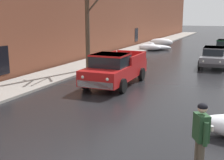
# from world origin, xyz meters

# --- Properties ---
(left_sidewalk_slab) EXTENTS (2.78, 80.00, 0.12)m
(left_sidewalk_slab) POSITION_xyz_m (-6.27, 18.00, 0.06)
(left_sidewalk_slab) COLOR gray
(left_sidewalk_slab) RESTS_ON ground
(brick_townhouse_facade) EXTENTS (0.63, 80.00, 8.17)m
(brick_townhouse_facade) POSITION_xyz_m (-8.16, 18.00, 4.09)
(brick_townhouse_facade) COLOR brown
(brick_townhouse_facade) RESTS_ON ground
(snow_bank_near_corner_left) EXTENTS (3.09, 1.28, 0.76)m
(snow_bank_near_corner_left) POSITION_xyz_m (-4.48, 25.69, 0.29)
(snow_bank_near_corner_left) COLOR white
(snow_bank_near_corner_left) RESTS_ON ground
(snow_bank_mid_block_left) EXTENTS (2.80, 1.42, 0.90)m
(snow_bank_mid_block_left) POSITION_xyz_m (-4.90, 29.80, 0.44)
(snow_bank_mid_block_left) COLOR white
(snow_bank_mid_block_left) RESTS_ON ground
(snow_bank_along_right_kerb) EXTENTS (2.43, 1.14, 0.66)m
(snow_bank_along_right_kerb) POSITION_xyz_m (-4.80, 24.64, 0.33)
(snow_bank_along_right_kerb) COLOR white
(snow_bank_along_right_kerb) RESTS_ON ground
(bare_tree_second_along_sidewalk) EXTENTS (1.47, 2.67, 7.20)m
(bare_tree_second_along_sidewalk) POSITION_xyz_m (-5.02, 11.60, 3.81)
(bare_tree_second_along_sidewalk) COLOR #4C3D2D
(bare_tree_second_along_sidewalk) RESTS_ON ground
(pickup_truck_red_approaching_near_lane) EXTENTS (2.29, 5.29, 1.76)m
(pickup_truck_red_approaching_near_lane) POSITION_xyz_m (-1.86, 8.73, 0.88)
(pickup_truck_red_approaching_near_lane) COLOR red
(pickup_truck_red_approaching_near_lane) RESTS_ON ground
(sedan_grey_parked_kerbside_close) EXTENTS (1.99, 4.33, 1.42)m
(sedan_grey_parked_kerbside_close) POSITION_xyz_m (2.38, 16.90, 0.75)
(sedan_grey_parked_kerbside_close) COLOR slate
(sedan_grey_parked_kerbside_close) RESTS_ON ground
(pedestrian_with_coffee) EXTENTS (0.51, 0.60, 1.76)m
(pedestrian_with_coffee) POSITION_xyz_m (3.62, 1.14, 1.04)
(pedestrian_with_coffee) COLOR brown
(pedestrian_with_coffee) RESTS_ON ground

